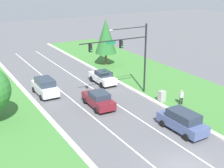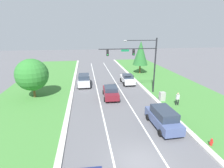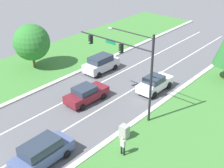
{
  "view_description": "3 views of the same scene",
  "coord_description": "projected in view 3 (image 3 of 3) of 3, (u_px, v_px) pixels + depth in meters",
  "views": [
    {
      "loc": [
        -14.05,
        -13.66,
        13.05
      ],
      "look_at": [
        2.04,
        13.82,
        1.81
      ],
      "focal_mm": 50.0,
      "sensor_mm": 36.0,
      "label": 1
    },
    {
      "loc": [
        -3.47,
        -9.66,
        8.89
      ],
      "look_at": [
        0.21,
        14.12,
        1.56
      ],
      "focal_mm": 28.0,
      "sensor_mm": 36.0,
      "label": 2
    },
    {
      "loc": [
        18.95,
        -5.74,
        15.65
      ],
      "look_at": [
        2.28,
        13.78,
        2.36
      ],
      "focal_mm": 50.0,
      "sensor_mm": 36.0,
      "label": 3
    }
  ],
  "objects": [
    {
      "name": "slate_blue_suv",
      "position": [
        42.0,
        152.0,
        22.42
      ],
      "size": [
        2.14,
        4.83,
        1.89
      ],
      "rotation": [
        0.0,
        0.0,
        0.02
      ],
      "color": "#475684",
      "rests_on": "ground_plane"
    },
    {
      "name": "pedestrian",
      "position": [
        123.0,
        145.0,
        23.19
      ],
      "size": [
        0.4,
        0.25,
        1.69
      ],
      "rotation": [
        0.0,
        0.0,
        3.05
      ],
      "color": "black",
      "rests_on": "ground_plane"
    },
    {
      "name": "utility_cabinet",
      "position": [
        124.0,
        132.0,
        25.18
      ],
      "size": [
        0.7,
        0.6,
        1.23
      ],
      "color": "#9E9E99",
      "rests_on": "ground_plane"
    },
    {
      "name": "silver_suv",
      "position": [
        101.0,
        63.0,
        36.51
      ],
      "size": [
        2.16,
        4.56,
        1.95
      ],
      "rotation": [
        0.0,
        0.0,
        -0.01
      ],
      "color": "silver",
      "rests_on": "ground_plane"
    },
    {
      "name": "white_sedan",
      "position": [
        155.0,
        83.0,
        32.27
      ],
      "size": [
        2.0,
        4.46,
        1.71
      ],
      "rotation": [
        0.0,
        0.0,
        -0.01
      ],
      "color": "white",
      "rests_on": "ground_plane"
    },
    {
      "name": "burgundy_sedan",
      "position": [
        86.0,
        94.0,
        30.36
      ],
      "size": [
        2.2,
        4.62,
        1.68
      ],
      "rotation": [
        0.0,
        0.0,
        -0.04
      ],
      "color": "maroon",
      "rests_on": "ground_plane"
    },
    {
      "name": "traffic_signal_mast",
      "position": [
        129.0,
        59.0,
        26.57
      ],
      "size": [
        8.17,
        0.41,
        7.99
      ],
      "color": "black",
      "rests_on": "ground_plane"
    },
    {
      "name": "oak_near_left_tree",
      "position": [
        32.0,
        42.0,
        36.34
      ],
      "size": [
        4.3,
        4.3,
        5.42
      ],
      "color": "brown",
      "rests_on": "ground_plane"
    }
  ]
}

